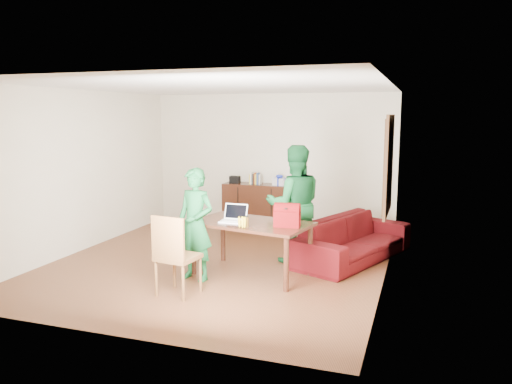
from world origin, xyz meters
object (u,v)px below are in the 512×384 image
(table, at_px, (252,229))
(sofa, at_px, (353,239))
(person_near, at_px, (195,224))
(laptop, at_px, (232,219))
(bottle, at_px, (247,221))
(chair, at_px, (178,271))
(red_bag, at_px, (287,217))
(person_far, at_px, (294,204))

(table, bearing_deg, sofa, 54.88)
(person_near, bearing_deg, laptop, 49.94)
(laptop, distance_m, bottle, 0.38)
(chair, relative_size, red_bag, 3.03)
(sofa, bearing_deg, person_far, 137.41)
(person_near, relative_size, sofa, 0.68)
(table, relative_size, sofa, 0.78)
(red_bag, bearing_deg, table, 164.00)
(table, relative_size, chair, 1.71)
(laptop, relative_size, red_bag, 1.00)
(table, distance_m, person_near, 0.81)
(bottle, relative_size, sofa, 0.07)
(person_near, height_order, laptop, person_near)
(person_far, bearing_deg, chair, 37.41)
(sofa, bearing_deg, person_near, 152.62)
(table, bearing_deg, laptop, -149.21)
(person_far, bearing_deg, bottle, 48.53)
(bottle, xyz_separation_m, red_bag, (0.51, 0.22, 0.05))
(person_far, relative_size, sofa, 0.80)
(person_near, bearing_deg, chair, -75.05)
(chair, bearing_deg, sofa, 57.82)
(chair, height_order, person_far, person_far)
(person_near, xyz_separation_m, laptop, (0.42, 0.34, 0.03))
(person_near, bearing_deg, table, 43.51)
(person_near, distance_m, red_bag, 1.27)
(laptop, distance_m, red_bag, 0.81)
(bottle, height_order, sofa, bottle)
(person_far, xyz_separation_m, bottle, (-0.37, -1.15, -0.06))
(chair, distance_m, laptop, 1.16)
(chair, xyz_separation_m, laptop, (0.38, 0.97, 0.51))
(table, height_order, red_bag, red_bag)
(table, bearing_deg, bottle, -71.12)
(person_near, bearing_deg, red_bag, 25.81)
(laptop, relative_size, bottle, 2.17)
(table, relative_size, red_bag, 5.18)
(person_far, bearing_deg, sofa, -178.45)
(chair, height_order, person_near, person_near)
(bottle, relative_size, red_bag, 0.46)
(bottle, xyz_separation_m, sofa, (1.24, 1.56, -0.52))
(laptop, bearing_deg, bottle, -38.78)
(chair, distance_m, red_bag, 1.63)
(laptop, bearing_deg, table, 18.64)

